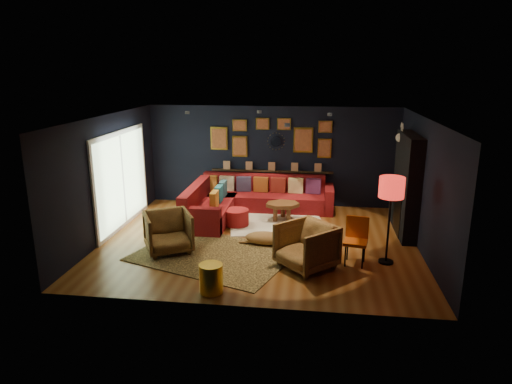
# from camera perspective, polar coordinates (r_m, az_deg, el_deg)

# --- Properties ---
(floor) EXTENTS (6.50, 6.50, 0.00)m
(floor) POSITION_cam_1_polar(r_m,az_deg,el_deg) (9.71, 0.40, -6.14)
(floor) COLOR brown
(floor) RESTS_ON ground
(room_walls) EXTENTS (6.50, 6.50, 6.50)m
(room_walls) POSITION_cam_1_polar(r_m,az_deg,el_deg) (9.25, 0.42, 3.08)
(room_walls) COLOR black
(room_walls) RESTS_ON ground
(sectional) EXTENTS (3.41, 2.69, 0.86)m
(sectional) POSITION_cam_1_polar(r_m,az_deg,el_deg) (11.38, -1.55, -1.17)
(sectional) COLOR maroon
(sectional) RESTS_ON ground
(ledge) EXTENTS (3.20, 0.12, 0.04)m
(ledge) POSITION_cam_1_polar(r_m,az_deg,el_deg) (11.99, 1.98, 2.63)
(ledge) COLOR black
(ledge) RESTS_ON room_walls
(gallery_wall) EXTENTS (3.15, 0.04, 1.02)m
(gallery_wall) POSITION_cam_1_polar(r_m,az_deg,el_deg) (11.87, 1.97, 6.86)
(gallery_wall) COLOR gold
(gallery_wall) RESTS_ON room_walls
(sunburst_mirror) EXTENTS (0.47, 0.16, 0.47)m
(sunburst_mirror) POSITION_cam_1_polar(r_m,az_deg,el_deg) (11.88, 2.51, 6.33)
(sunburst_mirror) COLOR silver
(sunburst_mirror) RESTS_ON room_walls
(fireplace) EXTENTS (0.31, 1.60, 2.20)m
(fireplace) POSITION_cam_1_polar(r_m,az_deg,el_deg) (10.38, 18.25, 0.42)
(fireplace) COLOR black
(fireplace) RESTS_ON ground
(deer_head) EXTENTS (0.50, 0.28, 0.45)m
(deer_head) POSITION_cam_1_polar(r_m,az_deg,el_deg) (10.67, 18.48, 6.45)
(deer_head) COLOR white
(deer_head) RESTS_ON fireplace
(sliding_door) EXTENTS (0.06, 2.80, 2.20)m
(sliding_door) POSITION_cam_1_polar(r_m,az_deg,el_deg) (10.78, -16.40, 1.53)
(sliding_door) COLOR white
(sliding_door) RESTS_ON ground
(ceiling_spots) EXTENTS (3.30, 2.50, 0.06)m
(ceiling_spots) POSITION_cam_1_polar(r_m,az_deg,el_deg) (9.88, 1.01, 9.55)
(ceiling_spots) COLOR black
(ceiling_spots) RESTS_ON room_walls
(shag_rug) EXTENTS (2.45, 1.99, 0.03)m
(shag_rug) POSITION_cam_1_polar(r_m,az_deg,el_deg) (10.71, 2.63, -3.98)
(shag_rug) COLOR silver
(shag_rug) RESTS_ON ground
(leopard_rug) EXTENTS (3.44, 2.94, 0.02)m
(leopard_rug) POSITION_cam_1_polar(r_m,az_deg,el_deg) (9.05, -5.35, -7.81)
(leopard_rug) COLOR tan
(leopard_rug) RESTS_ON ground
(coffee_table) EXTENTS (0.93, 0.76, 0.41)m
(coffee_table) POSITION_cam_1_polar(r_m,az_deg,el_deg) (10.87, 3.32, -1.79)
(coffee_table) COLOR brown
(coffee_table) RESTS_ON shag_rug
(pouf) EXTENTS (0.55, 0.55, 0.36)m
(pouf) POSITION_cam_1_polar(r_m,az_deg,el_deg) (10.55, -2.41, -3.16)
(pouf) COLOR maroon
(pouf) RESTS_ON shag_rug
(armchair_left) EXTENTS (1.15, 1.12, 0.89)m
(armchair_left) POSITION_cam_1_polar(r_m,az_deg,el_deg) (9.21, -10.93, -4.71)
(armchair_left) COLOR #C3813F
(armchair_left) RESTS_ON ground
(armchair_right) EXTENTS (1.22, 1.23, 0.92)m
(armchair_right) POSITION_cam_1_polar(r_m,az_deg,el_deg) (8.36, 6.33, -6.48)
(armchair_right) COLOR #C3813F
(armchair_right) RESTS_ON ground
(gold_stool) EXTENTS (0.39, 0.39, 0.49)m
(gold_stool) POSITION_cam_1_polar(r_m,az_deg,el_deg) (7.57, -5.63, -10.69)
(gold_stool) COLOR gold
(gold_stool) RESTS_ON ground
(orange_chair) EXTENTS (0.49, 0.49, 0.89)m
(orange_chair) POSITION_cam_1_polar(r_m,az_deg,el_deg) (8.70, 12.43, -5.45)
(orange_chair) COLOR black
(orange_chair) RESTS_ON ground
(floor_lamp) EXTENTS (0.46, 0.46, 1.66)m
(floor_lamp) POSITION_cam_1_polar(r_m,az_deg,el_deg) (8.57, 16.57, 0.09)
(floor_lamp) COLOR black
(floor_lamp) RESTS_ON ground
(dog) EXTENTS (1.19, 0.61, 0.37)m
(dog) POSITION_cam_1_polar(r_m,az_deg,el_deg) (9.43, 1.23, -5.49)
(dog) COLOR #AE7C4B
(dog) RESTS_ON leopard_rug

